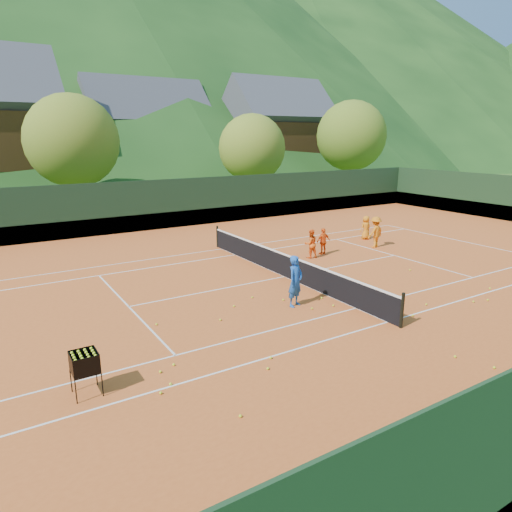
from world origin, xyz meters
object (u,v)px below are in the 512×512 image
tennis_net (285,265)px  student_b (323,241)px  student_c (366,228)px  coach (295,281)px  chalet_mid (146,141)px  ball_hopper (85,363)px  student_d (375,232)px  chalet_right (277,138)px  student_a (311,244)px

tennis_net → student_b: bearing=28.6°
student_c → coach: bearing=35.4°
tennis_net → chalet_mid: 34.81m
tennis_net → ball_hopper: 9.99m
student_b → student_d: (3.18, -0.28, 0.15)m
coach → student_c: bearing=13.6°
student_b → student_d: bearing=175.7°
student_d → chalet_mid: 32.57m
student_d → tennis_net: (-6.83, -1.71, -0.29)m
ball_hopper → chalet_right: (28.75, 34.80, 4.49)m
student_a → chalet_right: bearing=-114.1°
ball_hopper → chalet_right: chalet_right is taller
coach → student_b: (5.25, 4.84, -0.23)m
student_a → student_d: (4.11, -0.08, 0.12)m
student_b → chalet_right: (16.35, 28.01, 4.60)m
coach → chalet_mid: size_ratio=0.14×
coach → student_a: 6.34m
student_b → student_d: 3.19m
student_a → tennis_net: size_ratio=0.11×
coach → student_c: 11.24m
chalet_right → coach: bearing=-123.3°
student_a → tennis_net: bearing=40.8°
tennis_net → chalet_mid: (6.00, 34.00, 4.47)m
tennis_net → chalet_right: (20.00, 30.00, 4.74)m
student_b → ball_hopper: bearing=29.6°
student_c → student_a: bearing=18.9°
tennis_net → chalet_right: size_ratio=1.01×
student_d → ball_hopper: (-15.58, -6.51, -0.05)m
coach → student_c: size_ratio=1.34×
coach → ball_hopper: bearing=175.5°
coach → ball_hopper: 7.41m
student_b → student_c: 4.34m
student_d → chalet_right: size_ratio=0.13×
student_c → ball_hopper: bearing=28.2°
student_b → chalet_mid: (2.35, 32.01, 4.33)m
chalet_mid → chalet_right: bearing=-15.9°
student_d → chalet_right: (13.17, 28.29, 4.45)m
ball_hopper → student_b: bearing=28.7°
student_a → student_c: student_a is taller
coach → student_b: size_ratio=1.35×
chalet_right → tennis_net: bearing=-123.7°
student_a → coach: bearing=54.5°
chalet_mid → student_b: bearing=-94.2°
coach → chalet_mid: chalet_mid is taller
student_b → tennis_net: student_b is taller
coach → student_c: coach is taller
student_a → ball_hopper: bearing=37.3°
ball_hopper → chalet_right: size_ratio=0.08×
chalet_mid → ball_hopper: bearing=-110.8°
student_a → student_c: (5.07, 1.54, -0.03)m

